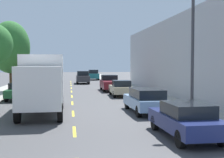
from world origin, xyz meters
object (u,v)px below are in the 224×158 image
object	(u,v)px
parked_hatchback_champagne	(121,88)
parked_wagon_black	(45,77)
delivery_box_truck	(43,80)
parked_sedan_navy	(185,119)
moving_charcoal_sedan	(83,77)
parked_wagon_sky	(146,100)
parked_pickup_burgundy	(110,83)
parked_pickup_white	(41,79)
street_lamp	(190,39)
parked_sedan_red	(29,86)
street_tree_farthest	(10,47)
parked_suv_teal	(93,75)
parked_sedan_forest	(20,91)

from	to	relation	value
parked_hatchback_champagne	parked_wagon_black	xyz separation A→B (m)	(-8.76, 23.42, 0.05)
delivery_box_truck	parked_sedan_navy	bearing A→B (deg)	-49.91
delivery_box_truck	moving_charcoal_sedan	world-z (taller)	delivery_box_truck
parked_wagon_sky	parked_pickup_burgundy	bearing A→B (deg)	90.20
parked_pickup_white	parked_sedan_navy	xyz separation A→B (m)	(8.71, -32.74, -0.08)
street_lamp	parked_sedan_red	size ratio (longest dim) A/B	1.58
street_tree_farthest	delivery_box_truck	size ratio (longest dim) A/B	0.92
street_tree_farthest	delivery_box_truck	bearing A→B (deg)	-72.43
parked_sedan_navy	parked_suv_teal	bearing A→B (deg)	90.24
parked_wagon_black	parked_sedan_forest	distance (m)	24.85
delivery_box_truck	parked_sedan_forest	bearing A→B (deg)	109.03
parked_pickup_white	parked_sedan_red	bearing A→B (deg)	-90.58
parked_sedan_red	moving_charcoal_sedan	bearing A→B (deg)	66.85
parked_suv_teal	parked_pickup_burgundy	bearing A→B (deg)	-89.77
parked_suv_teal	parked_pickup_burgundy	xyz separation A→B (m)	(0.10, -24.06, -0.16)
parked_suv_teal	parked_wagon_sky	bearing A→B (deg)	-89.78
parked_suv_teal	parked_sedan_navy	xyz separation A→B (m)	(0.19, -46.44, -0.24)
parked_hatchback_champagne	parked_sedan_red	bearing A→B (deg)	151.12
parked_sedan_navy	moving_charcoal_sedan	world-z (taller)	moving_charcoal_sedan
parked_pickup_burgundy	moving_charcoal_sedan	distance (m)	13.39
delivery_box_truck	parked_pickup_white	distance (m)	25.47
parked_pickup_burgundy	parked_wagon_black	xyz separation A→B (m)	(-8.62, 17.19, -0.02)
parked_hatchback_champagne	parked_sedan_forest	bearing A→B (deg)	-170.81
parked_wagon_black	parked_pickup_white	bearing A→B (deg)	-89.97
delivery_box_truck	parked_suv_teal	size ratio (longest dim) A/B	1.67
delivery_box_truck	parked_suv_teal	xyz separation A→B (m)	(6.05, 39.03, -0.99)
parked_pickup_burgundy	parked_sedan_red	world-z (taller)	parked_pickup_burgundy
delivery_box_truck	parked_sedan_navy	xyz separation A→B (m)	(6.24, -7.42, -1.22)
parked_sedan_navy	parked_wagon_black	bearing A→B (deg)	102.41
parked_sedan_forest	moving_charcoal_sedan	world-z (taller)	moving_charcoal_sedan
parked_pickup_burgundy	parked_hatchback_champagne	xyz separation A→B (m)	(0.14, -6.23, -0.07)
parked_wagon_black	street_lamp	bearing A→B (deg)	-74.23
parked_suv_teal	parked_pickup_white	world-z (taller)	parked_suv_teal
street_lamp	parked_pickup_burgundy	bearing A→B (deg)	94.84
delivery_box_truck	parked_sedan_navy	size ratio (longest dim) A/B	1.77
parked_suv_teal	parked_hatchback_champagne	bearing A→B (deg)	-89.54
parked_sedan_red	parked_wagon_black	world-z (taller)	parked_wagon_black
street_lamp	parked_pickup_white	world-z (taller)	street_lamp
street_tree_farthest	moving_charcoal_sedan	world-z (taller)	street_tree_farthest
parked_wagon_sky	parked_wagon_black	xyz separation A→B (m)	(-8.67, 33.15, 0.00)
street_tree_farthest	parked_sedan_forest	world-z (taller)	street_tree_farthest
parked_wagon_black	parked_sedan_forest	size ratio (longest dim) A/B	1.04
street_lamp	parked_hatchback_champagne	distance (m)	13.35
parked_suv_teal	parked_sedan_navy	bearing A→B (deg)	-89.76
street_lamp	parked_hatchback_champagne	world-z (taller)	street_lamp
street_tree_farthest	parked_pickup_burgundy	xyz separation A→B (m)	(10.74, 0.46, -3.93)
street_lamp	parked_pickup_white	xyz separation A→B (m)	(-10.22, 29.38, -3.43)
parked_wagon_sky	parked_sedan_forest	world-z (taller)	parked_wagon_sky
parked_sedan_red	parked_hatchback_champagne	distance (m)	10.14
parked_sedan_navy	parked_wagon_black	size ratio (longest dim) A/B	0.96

